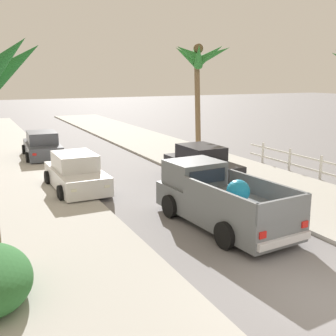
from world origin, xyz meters
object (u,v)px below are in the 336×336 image
Objects in this scene: pickup_truck at (218,200)px; car_left_near at (42,146)px; palm_tree_right_mid at (199,61)px; car_right_near at (202,164)px; car_left_mid at (76,173)px.

pickup_truck is 1.23× the size of car_left_near.
pickup_truck is at bearing -117.42° from palm_tree_right_mid.
pickup_truck reaches higher than car_right_near.
car_right_near is at bearing -54.97° from car_left_near.
pickup_truck is 0.81× the size of palm_tree_right_mid.
palm_tree_right_mid reaches higher than pickup_truck.
car_left_mid is (0.11, -7.40, 0.00)m from car_left_near.
car_right_near is 9.22m from palm_tree_right_mid.
pickup_truck is at bearing -62.18° from car_left_mid.
car_left_near is 7.40m from car_left_mid.
pickup_truck is 14.42m from palm_tree_right_mid.
car_left_near is at bearing 125.03° from car_right_near.
car_right_near is at bearing -118.94° from palm_tree_right_mid.
car_left_near is (-3.20, 13.26, -0.07)m from pickup_truck.
palm_tree_right_mid is (6.28, 12.11, 4.67)m from pickup_truck.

